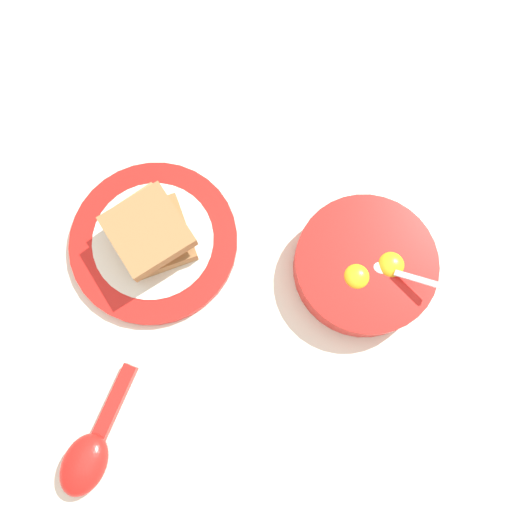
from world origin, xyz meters
The scene contains 5 objects.
ground_plane centered at (0.00, 0.00, 0.00)m, with size 3.00×3.00×0.00m, color silver.
egg_bowl centered at (-0.13, -0.17, 0.02)m, with size 0.17×0.17×0.07m.
toast_plate centered at (0.13, -0.13, 0.01)m, with size 0.21×0.21×0.01m.
toast_sandwich centered at (0.13, -0.13, 0.04)m, with size 0.12×0.12×0.06m.
soup_spoon centered at (0.12, 0.13, 0.01)m, with size 0.06×0.15×0.03m.
Camera 1 is at (-0.04, -0.00, 0.60)m, focal length 35.00 mm.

